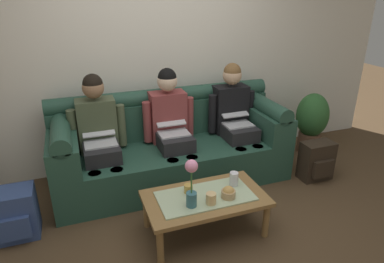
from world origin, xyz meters
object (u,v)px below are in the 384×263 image
at_px(person_middle, 171,123).
at_px(flower_vase, 191,182).
at_px(person_right, 234,115).
at_px(person_left, 99,132).
at_px(cup_near_right, 188,189).
at_px(coffee_table, 205,201).
at_px(backpack_left, 16,214).
at_px(cup_near_left, 211,199).
at_px(cup_far_center, 234,179).
at_px(snack_bowl, 228,193).
at_px(couch, 171,147).
at_px(potted_plant, 312,120).
at_px(backpack_right, 317,161).

bearing_deg(person_middle, flower_vase, -98.32).
bearing_deg(person_right, person_left, 179.99).
height_order(person_middle, cup_near_right, person_middle).
relative_size(coffee_table, backpack_left, 2.34).
xyz_separation_m(cup_near_left, backpack_left, (-1.52, 0.61, -0.20)).
relative_size(person_left, cup_near_right, 16.13).
relative_size(person_right, cup_far_center, 10.04).
bearing_deg(snack_bowl, person_right, 61.94).
relative_size(snack_bowl, cup_near_left, 1.29).
distance_m(person_left, cup_far_center, 1.41).
xyz_separation_m(person_left, cup_near_right, (0.63, -0.90, -0.26)).
xyz_separation_m(coffee_table, snack_bowl, (0.17, -0.09, 0.09)).
relative_size(couch, cup_near_left, 26.32).
xyz_separation_m(person_left, cup_near_left, (0.74, -1.11, -0.25)).
height_order(couch, potted_plant, couch).
distance_m(flower_vase, backpack_right, 1.77).
bearing_deg(person_left, backpack_right, -14.18).
bearing_deg(cup_near_left, flower_vase, 171.22).
bearing_deg(potted_plant, cup_near_right, -154.77).
distance_m(backpack_right, backpack_left, 3.02).
bearing_deg(cup_far_center, backpack_right, 16.28).
relative_size(coffee_table, cup_near_right, 13.51).
height_order(person_left, cup_far_center, person_left).
bearing_deg(backpack_right, backpack_left, 178.70).
bearing_deg(potted_plant, snack_bowl, -146.67).
relative_size(cup_near_right, backpack_right, 0.18).
distance_m(cup_near_left, backpack_right, 1.60).
xyz_separation_m(person_right, backpack_right, (0.75, -0.57, -0.45)).
bearing_deg(person_right, cup_far_center, -115.90).
xyz_separation_m(flower_vase, cup_near_left, (0.16, -0.02, -0.17)).
bearing_deg(person_left, couch, 0.34).
xyz_separation_m(person_right, potted_plant, (1.12, 0.04, -0.23)).
height_order(person_left, backpack_right, person_left).
distance_m(person_left, person_middle, 0.74).
xyz_separation_m(backpack_right, backpack_left, (-3.02, 0.07, 0.00)).
distance_m(couch, person_left, 0.80).
distance_m(cup_near_right, cup_far_center, 0.42).
bearing_deg(person_left, coffee_table, -53.01).
bearing_deg(cup_near_left, person_middle, 89.98).
xyz_separation_m(snack_bowl, potted_plant, (1.69, 1.11, 0.02)).
distance_m(person_middle, cup_far_center, 0.99).
xyz_separation_m(flower_vase, backpack_left, (-1.36, 0.59, -0.37)).
relative_size(person_middle, flower_vase, 2.98).
height_order(cup_far_center, backpack_right, cup_far_center).
height_order(person_left, flower_vase, person_left).
distance_m(snack_bowl, cup_near_left, 0.17).
xyz_separation_m(backpack_left, potted_plant, (3.38, 0.53, 0.22)).
bearing_deg(coffee_table, cup_far_center, 13.41).
bearing_deg(snack_bowl, cup_far_center, 51.19).
relative_size(cup_near_right, potted_plant, 0.10).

